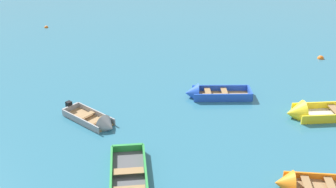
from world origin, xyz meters
TOP-DOWN VIEW (x-y plane):
  - rowboat_grey_midfield_right at (-2.98, 19.34)m, footprint 3.41×2.62m
  - rowboat_yellow_distant_center at (7.79, 21.93)m, footprint 4.66×2.41m
  - rowboat_orange_outer_right at (6.47, 15.88)m, footprint 3.67×1.39m
  - rowboat_blue_back_row_left at (2.17, 23.40)m, footprint 3.95×1.84m
  - mooring_buoy_outer_edge at (-13.00, 35.15)m, footprint 0.34×0.34m
  - mooring_buoy_between_boats_left at (9.95, 30.92)m, footprint 0.45×0.45m

SIDE VIEW (x-z plane):
  - mooring_buoy_outer_edge at x=-13.00m, z-range -0.17..0.17m
  - mooring_buoy_between_boats_left at x=9.95m, z-range -0.23..0.23m
  - rowboat_orange_outer_right at x=6.47m, z-range -0.38..0.71m
  - rowboat_grey_midfield_right at x=-2.98m, z-range -0.34..0.67m
  - rowboat_blue_back_row_left at x=2.17m, z-range -0.37..0.79m
  - rowboat_yellow_distant_center at x=7.79m, z-range -0.46..0.89m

